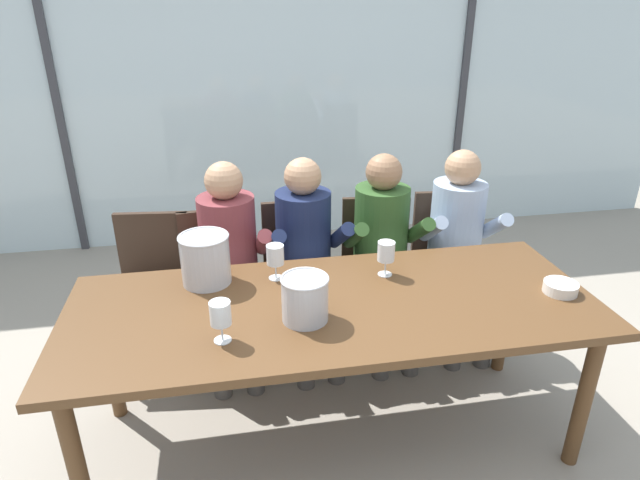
# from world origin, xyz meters

# --- Properties ---
(ground) EXTENTS (14.00, 14.00, 0.00)m
(ground) POSITION_xyz_m (0.00, 1.00, 0.00)
(ground) COLOR #9E9384
(window_glass_panel) EXTENTS (7.55, 0.03, 2.60)m
(window_glass_panel) POSITION_xyz_m (0.00, 2.60, 1.30)
(window_glass_panel) COLOR silver
(window_glass_panel) RESTS_ON ground
(window_mullion_left) EXTENTS (0.06, 0.06, 2.60)m
(window_mullion_left) POSITION_xyz_m (-1.70, 2.58, 1.30)
(window_mullion_left) COLOR #38383D
(window_mullion_left) RESTS_ON ground
(window_mullion_right) EXTENTS (0.06, 0.06, 2.60)m
(window_mullion_right) POSITION_xyz_m (1.70, 2.58, 1.30)
(window_mullion_right) COLOR #38383D
(window_mullion_right) RESTS_ON ground
(hillside_vineyard) EXTENTS (13.55, 2.40, 1.79)m
(hillside_vineyard) POSITION_xyz_m (0.00, 6.34, 0.89)
(hillside_vineyard) COLOR #568942
(hillside_vineyard) RESTS_ON ground
(dining_table) EXTENTS (2.35, 0.92, 0.77)m
(dining_table) POSITION_xyz_m (0.00, 0.00, 0.70)
(dining_table) COLOR brown
(dining_table) RESTS_ON ground
(chair_near_curtain) EXTENTS (0.49, 0.49, 0.89)m
(chair_near_curtain) POSITION_xyz_m (-0.89, 0.86, 0.52)
(chair_near_curtain) COLOR #332319
(chair_near_curtain) RESTS_ON ground
(chair_left_of_center) EXTENTS (0.50, 0.50, 0.89)m
(chair_left_of_center) POSITION_xyz_m (-0.51, 0.85, 0.52)
(chair_left_of_center) COLOR #332319
(chair_left_of_center) RESTS_ON ground
(chair_center) EXTENTS (0.45, 0.45, 0.89)m
(chair_center) POSITION_xyz_m (-0.03, 0.90, 0.52)
(chair_center) COLOR #332319
(chair_center) RESTS_ON ground
(chair_right_of_center) EXTENTS (0.50, 0.50, 0.89)m
(chair_right_of_center) POSITION_xyz_m (0.45, 0.87, 0.52)
(chair_right_of_center) COLOR #332319
(chair_right_of_center) RESTS_ON ground
(chair_near_window_right) EXTENTS (0.48, 0.48, 0.89)m
(chair_near_window_right) POSITION_xyz_m (0.93, 0.90, 0.52)
(chair_near_window_right) COLOR #332319
(chair_near_window_right) RESTS_ON ground
(person_maroon_top) EXTENTS (0.46, 0.61, 1.21)m
(person_maroon_top) POSITION_xyz_m (-0.45, 0.73, 0.70)
(person_maroon_top) COLOR brown
(person_maroon_top) RESTS_ON ground
(person_navy_polo) EXTENTS (0.49, 0.63, 1.21)m
(person_navy_polo) POSITION_xyz_m (-0.01, 0.73, 0.70)
(person_navy_polo) COLOR #192347
(person_navy_polo) RESTS_ON ground
(person_olive_shirt) EXTENTS (0.46, 0.61, 1.21)m
(person_olive_shirt) POSITION_xyz_m (0.45, 0.73, 0.70)
(person_olive_shirt) COLOR #2D5123
(person_olive_shirt) RESTS_ON ground
(person_pale_blue_shirt) EXTENTS (0.48, 0.63, 1.21)m
(person_pale_blue_shirt) POSITION_xyz_m (0.92, 0.73, 0.70)
(person_pale_blue_shirt) COLOR #9EB2D1
(person_pale_blue_shirt) RESTS_ON ground
(ice_bucket_primary) EXTENTS (0.24, 0.24, 0.24)m
(ice_bucket_primary) POSITION_xyz_m (-0.56, 0.30, 0.90)
(ice_bucket_primary) COLOR #B7B7BC
(ice_bucket_primary) RESTS_ON dining_table
(ice_bucket_secondary) EXTENTS (0.20, 0.20, 0.20)m
(ice_bucket_secondary) POSITION_xyz_m (-0.15, -0.11, 0.87)
(ice_bucket_secondary) COLOR #B7B7BC
(ice_bucket_secondary) RESTS_ON dining_table
(tasting_bowl) EXTENTS (0.15, 0.15, 0.05)m
(tasting_bowl) POSITION_xyz_m (1.04, -0.10, 0.80)
(tasting_bowl) COLOR silver
(tasting_bowl) RESTS_ON dining_table
(wine_glass_by_left_taster) EXTENTS (0.08, 0.08, 0.17)m
(wine_glass_by_left_taster) POSITION_xyz_m (-0.49, -0.21, 0.89)
(wine_glass_by_left_taster) COLOR silver
(wine_glass_by_left_taster) RESTS_ON dining_table
(wine_glass_near_bucket) EXTENTS (0.08, 0.08, 0.17)m
(wine_glass_near_bucket) POSITION_xyz_m (-0.23, 0.27, 0.89)
(wine_glass_near_bucket) COLOR silver
(wine_glass_near_bucket) RESTS_ON dining_table
(wine_glass_center_pour) EXTENTS (0.08, 0.08, 0.17)m
(wine_glass_center_pour) POSITION_xyz_m (0.30, 0.22, 0.89)
(wine_glass_center_pour) COLOR silver
(wine_glass_center_pour) RESTS_ON dining_table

